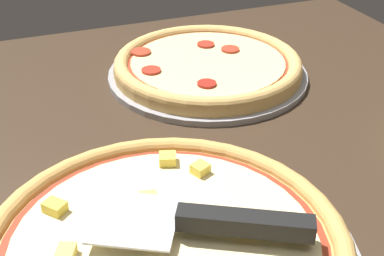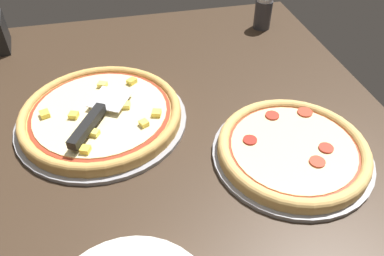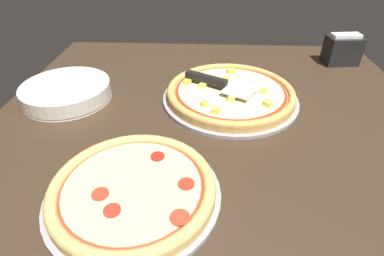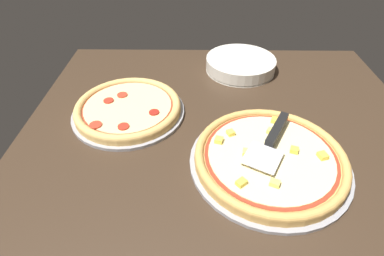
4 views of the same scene
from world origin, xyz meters
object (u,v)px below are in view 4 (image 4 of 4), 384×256
(pizza_front, at_px, (270,157))
(serving_spatula, at_px, (274,135))
(pizza_back, at_px, (128,107))
(plate_stack, at_px, (240,64))

(pizza_front, xyz_separation_m, serving_spatula, (0.05, -0.02, 0.03))
(pizza_front, xyz_separation_m, pizza_back, (0.21, 0.39, -0.00))
(pizza_front, height_order, serving_spatula, serving_spatula)
(pizza_back, distance_m, plate_stack, 0.47)
(plate_stack, bearing_deg, pizza_front, -177.77)
(pizza_front, distance_m, plate_stack, 0.49)
(plate_stack, bearing_deg, pizza_back, 126.78)
(pizza_front, relative_size, serving_spatula, 1.74)
(serving_spatula, bearing_deg, pizza_back, 69.09)
(pizza_back, xyz_separation_m, serving_spatula, (-0.16, -0.41, 0.03))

